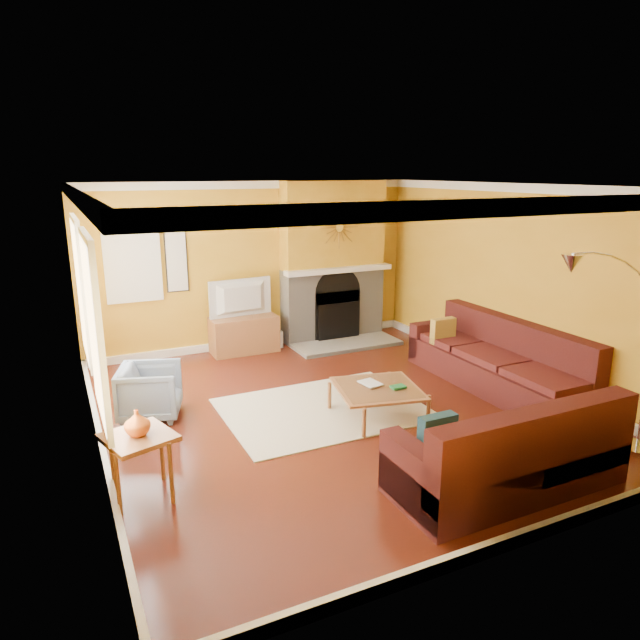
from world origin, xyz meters
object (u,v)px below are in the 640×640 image
media_console (244,334)px  arc_lamp (612,362)px  side_table (141,466)px  armchair (150,392)px  sectional_sofa (451,381)px  coffee_table (378,402)px

media_console → arc_lamp: 5.49m
media_console → side_table: (-2.16, -3.68, 0.01)m
media_console → armchair: size_ratio=1.52×
side_table → arc_lamp: (4.26, -1.33, 0.77)m
media_console → arc_lamp: size_ratio=0.49×
sectional_sofa → media_console: (-1.44, 3.46, -0.16)m
armchair → side_table: armchair is taller
media_console → side_table: size_ratio=1.75×
sectional_sofa → media_console: bearing=112.6°
media_console → side_table: side_table is taller
sectional_sofa → arc_lamp: (0.66, -1.55, 0.63)m
sectional_sofa → side_table: 3.61m
sectional_sofa → coffee_table: size_ratio=4.05×
armchair → coffee_table: bearing=-97.2°
armchair → side_table: bearing=-173.8°
armchair → arc_lamp: bearing=-110.3°
coffee_table → armchair: bearing=154.7°
armchair → arc_lamp: 5.02m
armchair → side_table: size_ratio=1.15×
armchair → arc_lamp: arc_lamp is taller
sectional_sofa → arc_lamp: 1.80m
sectional_sofa → armchair: size_ratio=5.51×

